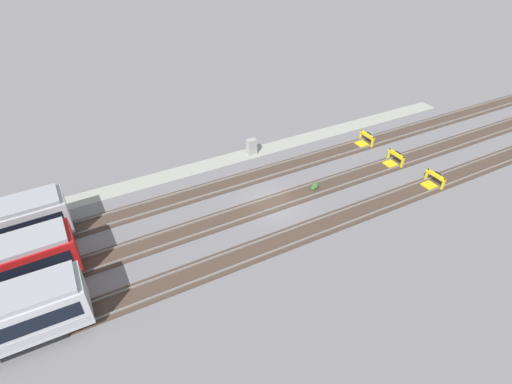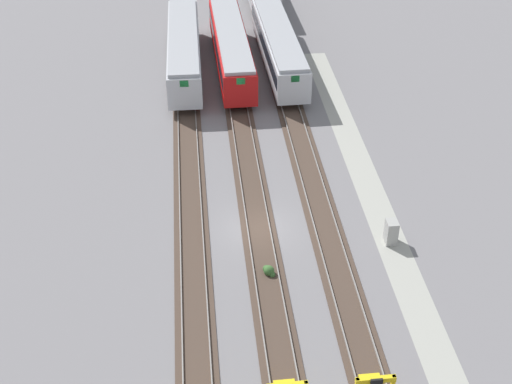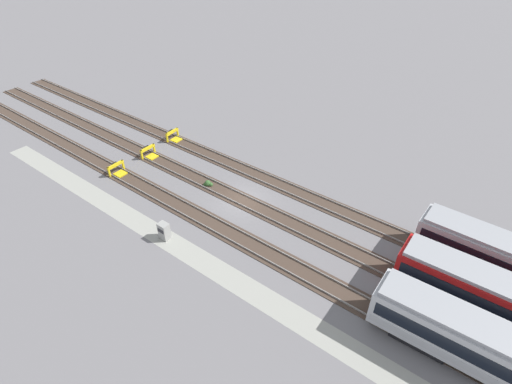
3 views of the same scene
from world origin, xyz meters
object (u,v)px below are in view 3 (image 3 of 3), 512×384
object	(u,v)px
bumper_stop_near_inner_track	(150,153)
electrical_cabinet	(164,231)
bumper_stop_nearest_track	(118,170)
bumper_stop_middle_track	(174,136)
weed_clump	(208,184)

from	to	relation	value
bumper_stop_near_inner_track	electrical_cabinet	xyz separation A→B (m)	(11.27, -8.10, 0.29)
bumper_stop_nearest_track	bumper_stop_near_inner_track	bearing A→B (deg)	89.39
bumper_stop_near_inner_track	bumper_stop_middle_track	xyz separation A→B (m)	(-0.61, 4.32, 0.00)
bumper_stop_near_inner_track	weed_clump	bearing A→B (deg)	-1.08
bumper_stop_near_inner_track	bumper_stop_middle_track	size ratio (longest dim) A/B	1.00
bumper_stop_nearest_track	weed_clump	size ratio (longest dim) A/B	2.18
bumper_stop_near_inner_track	weed_clump	distance (m)	9.03
bumper_stop_nearest_track	bumper_stop_near_inner_track	size ratio (longest dim) A/B	1.00
bumper_stop_nearest_track	bumper_stop_middle_track	world-z (taller)	same
bumper_stop_near_inner_track	electrical_cabinet	bearing A→B (deg)	-35.72
bumper_stop_near_inner_track	electrical_cabinet	size ratio (longest dim) A/B	1.25
bumper_stop_middle_track	bumper_stop_near_inner_track	bearing A→B (deg)	-82.00
bumper_stop_nearest_track	bumper_stop_middle_track	distance (m)	8.64
bumper_stop_nearest_track	bumper_stop_near_inner_track	xyz separation A→B (m)	(0.05, 4.31, 0.00)
bumper_stop_nearest_track	bumper_stop_middle_track	xyz separation A→B (m)	(-0.56, 8.62, 0.00)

